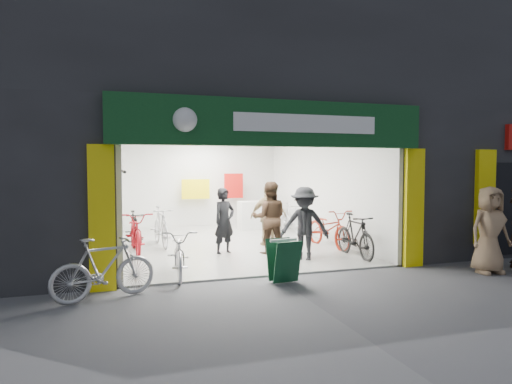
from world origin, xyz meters
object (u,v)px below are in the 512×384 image
bike_right_front (355,236)px  sandwich_board (283,259)px  bike_left_front (179,252)px  pedestrian_near (490,230)px  parked_bike (104,268)px

bike_right_front → sandwich_board: bike_right_front is taller
bike_left_front → sandwich_board: bike_left_front is taller
bike_left_front → sandwich_board: 2.12m
pedestrian_near → sandwich_board: pedestrian_near is taller
bike_left_front → bike_right_front: 4.33m
pedestrian_near → bike_right_front: bearing=134.7°
bike_left_front → sandwich_board: (1.81, -1.10, -0.04)m
bike_left_front → pedestrian_near: pedestrian_near is taller
parked_bike → sandwich_board: parked_bike is taller
bike_right_front → parked_bike: bike_right_front is taller
sandwich_board → parked_bike: bearing=176.1°
sandwich_board → pedestrian_near: bearing=-13.6°
sandwich_board → bike_left_front: bearing=142.6°
pedestrian_near → sandwich_board: (-4.34, 0.57, -0.45)m
bike_left_front → bike_right_front: bike_right_front is taller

